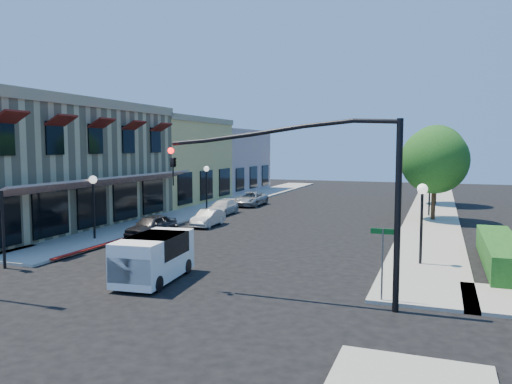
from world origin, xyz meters
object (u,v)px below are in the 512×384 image
(lamppost_right_far, at_px, (430,180))
(parked_car_b, at_px, (208,218))
(white_van, at_px, (153,255))
(parked_car_d, at_px, (251,199))
(signal_mast_arm, at_px, (329,180))
(parked_car_c, at_px, (222,207))
(lamppost_left_far, at_px, (206,176))
(street_name_sign, at_px, (383,253))
(parked_car_a, at_px, (151,226))
(secondary_signal, at_px, (1,214))
(street_tree_b, at_px, (436,153))
(lamppost_right_near, at_px, (422,203))
(street_tree_a, at_px, (435,160))
(lamppost_left_near, at_px, (93,191))

(lamppost_right_far, relative_size, parked_car_b, 1.10)
(white_van, xyz_separation_m, parked_car_d, (-5.20, 24.04, -0.41))
(signal_mast_arm, distance_m, parked_car_c, 22.37)
(lamppost_left_far, xyz_separation_m, parked_car_b, (3.70, -7.41, -2.20))
(white_van, bearing_deg, street_name_sign, 1.63)
(parked_car_a, distance_m, parked_car_b, 4.72)
(lamppost_left_far, distance_m, lamppost_right_far, 17.12)
(secondary_signal, bearing_deg, parked_car_d, 85.81)
(street_tree_b, xyz_separation_m, white_van, (-9.80, -30.04, -3.53))
(parked_car_a, height_order, parked_car_c, parked_car_a)
(signal_mast_arm, relative_size, white_van, 1.95)
(parked_car_a, bearing_deg, lamppost_right_far, 46.78)
(street_name_sign, height_order, lamppost_right_far, lamppost_right_far)
(parked_car_a, distance_m, parked_car_c, 9.91)
(lamppost_right_near, bearing_deg, street_name_sign, -99.78)
(lamppost_right_far, xyz_separation_m, parked_car_b, (-13.30, -9.41, -2.20))
(parked_car_d, bearing_deg, street_name_sign, -60.10)
(street_tree_a, relative_size, parked_car_a, 1.77)
(parked_car_c, bearing_deg, street_tree_b, 38.16)
(parked_car_b, xyz_separation_m, parked_car_d, (-1.40, 11.41, 0.07))
(street_tree_b, xyz_separation_m, signal_mast_arm, (-2.94, -30.50, -0.46))
(street_name_sign, bearing_deg, parked_car_c, 127.58)
(street_tree_b, height_order, signal_mast_arm, street_tree_b)
(street_name_sign, xyz_separation_m, lamppost_left_far, (-16.00, 19.80, 1.04))
(lamppost_left_far, relative_size, parked_car_d, 0.83)
(street_tree_b, distance_m, lamppost_left_near, 29.64)
(white_van, bearing_deg, lamppost_left_near, 141.16)
(parked_car_c, height_order, parked_car_d, parked_car_d)
(parked_car_a, xyz_separation_m, parked_car_b, (1.40, 4.50, -0.09))
(signal_mast_arm, xyz_separation_m, parked_car_b, (-10.66, 13.10, -3.55))
(parked_car_b, bearing_deg, secondary_signal, -104.41)
(secondary_signal, height_order, white_van, secondary_signal)
(street_name_sign, distance_m, lamppost_right_far, 21.85)
(lamppost_left_near, bearing_deg, lamppost_right_far, 43.26)
(signal_mast_arm, height_order, parked_car_d, signal_mast_arm)
(signal_mast_arm, bearing_deg, lamppost_left_near, 155.63)
(white_van, bearing_deg, parked_car_b, 106.76)
(lamppost_left_far, xyz_separation_m, lamppost_right_near, (17.00, -14.00, 0.00))
(street_name_sign, distance_m, lamppost_right_near, 5.98)
(parked_car_a, bearing_deg, lamppost_left_near, -134.37)
(secondary_signal, bearing_deg, lamppost_left_near, 94.34)
(street_tree_a, bearing_deg, signal_mast_arm, -98.17)
(parked_car_b, bearing_deg, street_name_sign, -45.99)
(white_van, xyz_separation_m, parked_car_b, (-3.80, 12.64, -0.48))
(lamppost_left_near, distance_m, parked_car_a, 3.76)
(secondary_signal, distance_m, lamppost_left_near, 6.63)
(signal_mast_arm, bearing_deg, white_van, 176.14)
(lamppost_right_far, relative_size, parked_car_c, 0.96)
(lamppost_right_far, relative_size, parked_car_d, 0.83)
(lamppost_left_near, height_order, parked_car_b, lamppost_left_near)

